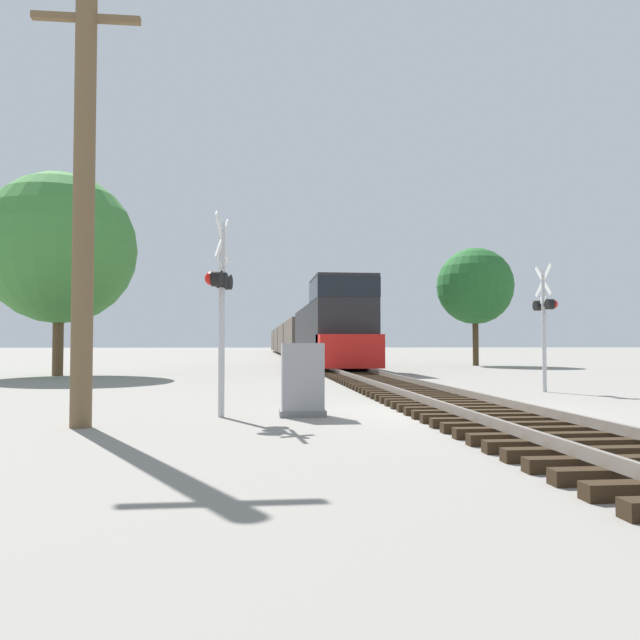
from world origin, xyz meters
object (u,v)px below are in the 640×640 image
freight_train (294,339)px  utility_pole (84,198)px  crossing_signal_near (220,291)px  relay_cabinet (302,380)px  tree_far_right (59,248)px  tree_mid_background (475,286)px  crossing_signal_far (545,313)px

freight_train → utility_pole: (-7.07, -55.24, 1.98)m
crossing_signal_near → relay_cabinet: crossing_signal_near is taller
relay_cabinet → tree_far_right: bearing=120.3°
crossing_signal_near → tree_mid_background: 29.93m
tree_far_right → tree_mid_background: 24.47m
freight_train → crossing_signal_near: bearing=-95.1°
freight_train → tree_mid_background: 29.76m
tree_far_right → relay_cabinet: bearing=-59.7°
crossing_signal_far → utility_pole: bearing=117.4°
freight_train → crossing_signal_near: size_ratio=21.36×
tree_far_right → utility_pole: bearing=-72.0°
crossing_signal_far → utility_pole: utility_pole is taller
tree_mid_background → crossing_signal_far: bearing=-104.9°
relay_cabinet → utility_pole: utility_pole is taller
crossing_signal_near → relay_cabinet: size_ratio=2.75×
utility_pole → crossing_signal_far: bearing=29.9°
crossing_signal_far → relay_cabinet: crossing_signal_far is taller
crossing_signal_far → relay_cabinet: (-7.42, -5.22, -1.57)m
relay_cabinet → tree_far_right: tree_far_right is taller
freight_train → crossing_signal_far: bearing=-85.2°
utility_pole → relay_cabinet: bearing=17.8°
tree_mid_background → relay_cabinet: bearing=-116.4°
crossing_signal_near → tree_mid_background: tree_mid_background is taller
crossing_signal_far → tree_mid_background: tree_mid_background is taller
relay_cabinet → tree_mid_background: (12.94, 26.05, 4.32)m
freight_train → crossing_signal_near: (-4.86, -54.01, 0.53)m
relay_cabinet → utility_pole: 5.08m
utility_pole → freight_train: bearing=82.7°
crossing_signal_near → utility_pole: (-2.21, -1.23, 1.45)m
crossing_signal_far → relay_cabinet: size_ratio=2.62×
relay_cabinet → tree_mid_background: bearing=63.6°
tree_far_right → crossing_signal_near: bearing=-64.0°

